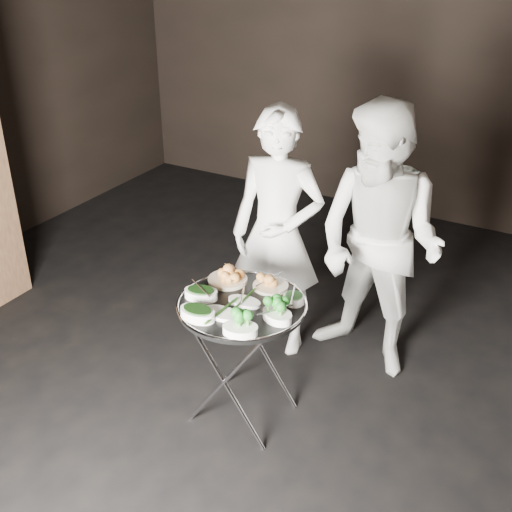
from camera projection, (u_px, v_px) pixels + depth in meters
The scene contains 16 objects.
floor at pixel (226, 451), 3.45m from camera, with size 6.00×7.00×0.05m, color black.
wall_back at pixel (440, 53), 5.45m from camera, with size 6.00×0.05×3.00m, color black.
tray_stand at pixel (243, 355), 3.49m from camera, with size 0.49×0.42×0.73m.
serving_tray at pixel (242, 305), 3.34m from camera, with size 0.68×0.68×0.04m.
potato_plate_a at pixel (228, 276), 3.52m from camera, with size 0.22×0.22×0.08m.
potato_plate_b at pixel (271, 282), 3.46m from camera, with size 0.19×0.19×0.07m.
greens_bowl at pixel (294, 298), 3.32m from camera, with size 0.11×0.11×0.07m.
asparagus_plate_a at pixel (244, 301), 3.32m from camera, with size 0.19×0.11×0.04m.
asparagus_plate_b at pixel (222, 312), 3.22m from camera, with size 0.21×0.12×0.04m.
spinach_bowl_a at pixel (201, 292), 3.36m from camera, with size 0.20×0.15×0.07m.
spinach_bowl_b at pixel (198, 312), 3.19m from camera, with size 0.19×0.12×0.08m.
broccoli_bowl_a at pixel (277, 314), 3.18m from camera, with size 0.20×0.17×0.07m.
broccoli_bowl_b at pixel (240, 328), 3.07m from camera, with size 0.20×0.17×0.07m.
serving_utensils at pixel (251, 289), 3.35m from camera, with size 0.59×0.45×0.01m.
waiter_left at pixel (277, 235), 3.93m from camera, with size 0.58×0.38×1.59m, color silver.
waiter_right at pixel (379, 244), 3.73m from camera, with size 0.81×0.63×1.67m, color silver.
Camera 1 is at (1.40, -2.15, 2.52)m, focal length 45.00 mm.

